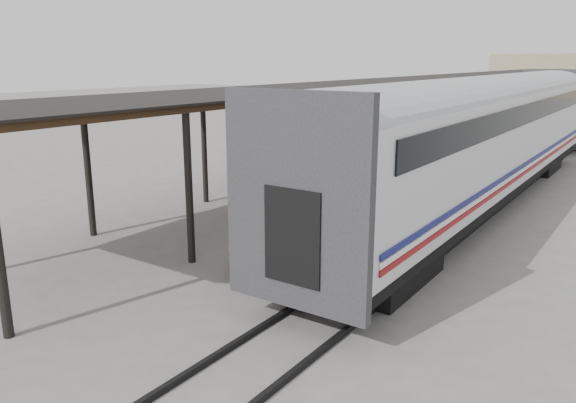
# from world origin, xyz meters

# --- Properties ---
(ground) EXTENTS (160.00, 160.00, 0.00)m
(ground) POSITION_xyz_m (0.00, 0.00, 0.00)
(ground) COLOR slate
(ground) RESTS_ON ground
(canopy) EXTENTS (4.90, 64.30, 4.15)m
(canopy) POSITION_xyz_m (-3.40, 24.00, 4.00)
(canopy) COLOR #422B19
(canopy) RESTS_ON ground
(building_left) EXTENTS (12.00, 8.00, 6.00)m
(building_left) POSITION_xyz_m (-10.00, 82.00, 3.00)
(building_left) COLOR tan
(building_left) RESTS_ON ground
(baggage_cart) EXTENTS (1.85, 2.65, 0.86)m
(baggage_cart) POSITION_xyz_m (0.49, -1.01, 0.65)
(baggage_cart) COLOR brown
(baggage_cart) RESTS_ON ground
(suitcase_stack) EXTENTS (1.19, 1.29, 0.57)m
(suitcase_stack) POSITION_xyz_m (0.31, -0.68, 1.06)
(suitcase_stack) COLOR #323234
(suitcase_stack) RESTS_ON baggage_cart
(luggage_tug) EXTENTS (1.01, 1.52, 1.27)m
(luggage_tug) POSITION_xyz_m (-1.62, 21.01, 0.58)
(luggage_tug) COLOR maroon
(luggage_tug) RESTS_ON ground
(porter) EXTENTS (0.60, 0.68, 1.57)m
(porter) POSITION_xyz_m (0.74, -1.66, 1.65)
(porter) COLOR navy
(porter) RESTS_ON baggage_cart
(pedestrian) EXTENTS (0.96, 0.60, 1.53)m
(pedestrian) POSITION_xyz_m (-3.66, 17.87, 0.76)
(pedestrian) COLOR black
(pedestrian) RESTS_ON ground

